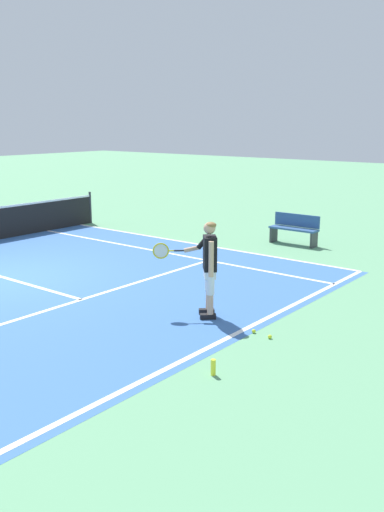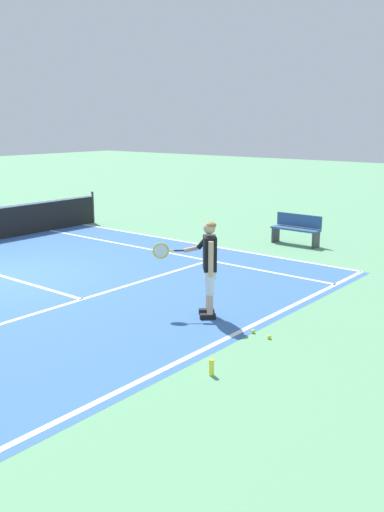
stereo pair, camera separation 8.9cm
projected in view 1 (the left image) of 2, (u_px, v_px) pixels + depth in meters
The scene contains 11 objects.
ground_plane at pixel (6, 278), 12.71m from camera, with size 80.00×80.00×0.00m, color #609E70.
court_inner_surface at pixel (34, 286), 12.08m from camera, with size 10.98×10.20×0.00m, color #3866A8.
line_baseline at pixel (223, 340), 9.11m from camera, with size 10.98×0.10×0.01m, color white.
line_service at pixel (81, 300), 11.17m from camera, with size 8.23×0.10×0.01m, color white.
line_singles_right at pixel (163, 252), 15.21m from camera, with size 0.10×9.80×0.01m, color white.
line_doubles_right at pixel (195, 244), 16.26m from camera, with size 0.10×9.80×0.01m, color white.
tennis_player at pixel (208, 263), 10.01m from camera, with size 0.70×1.18×1.71m.
tennis_ball_near_feet at pixel (254, 331), 9.41m from camera, with size 0.07×0.07×0.07m, color #CCE02D.
tennis_ball_by_baseline at pixel (270, 337), 9.17m from camera, with size 0.07×0.07×0.07m, color #CCE02D.
courtside_bench at pixel (295, 229), 16.11m from camera, with size 0.40×1.40×0.85m.
water_bottle at pixel (213, 367), 7.84m from camera, with size 0.07×0.07×0.23m, color yellow.
Camera 1 is at (-7.00, -10.89, 3.41)m, focal length 40.11 mm.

